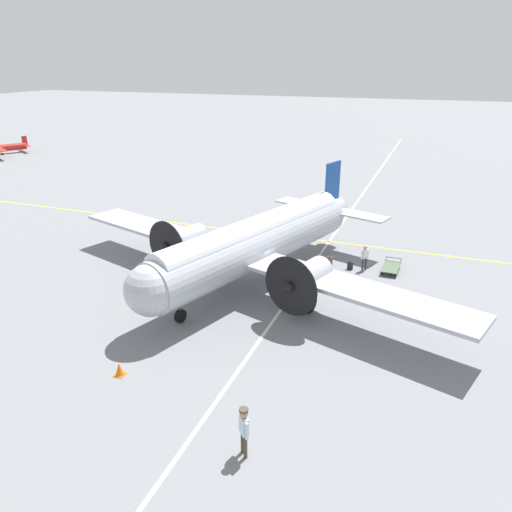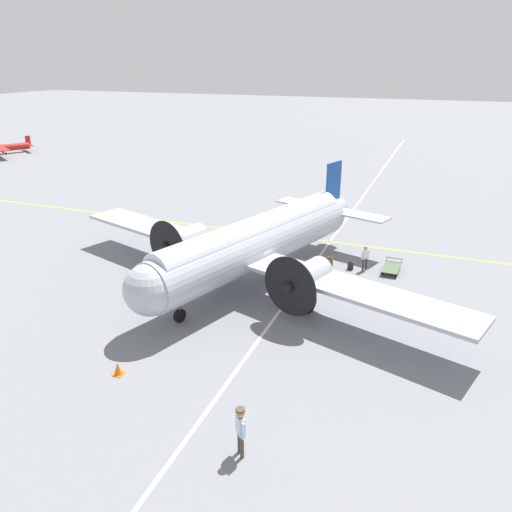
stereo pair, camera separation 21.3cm
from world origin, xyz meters
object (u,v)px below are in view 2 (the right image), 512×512
at_px(baggage_cart, 391,268).
at_px(passenger_boarding, 365,255).
at_px(airliner_main, 251,244).
at_px(suitcase_near_door, 351,266).
at_px(traffic_cone, 118,369).
at_px(crew_foreground, 240,426).
at_px(suitcase_upright_spare, 330,262).

bearing_deg(baggage_cart, passenger_boarding, -74.41).
distance_m(airliner_main, passenger_boarding, 7.49).
distance_m(suitcase_near_door, traffic_cone, 16.04).
bearing_deg(suitcase_near_door, baggage_cart, -166.62).
relative_size(suitcase_near_door, baggage_cart, 0.26).
distance_m(suitcase_near_door, baggage_cart, 2.48).
height_order(suitcase_near_door, baggage_cart, baggage_cart).
xyz_separation_m(crew_foreground, traffic_cone, (6.50, -2.34, -0.90)).
relative_size(baggage_cart, traffic_cone, 3.62).
relative_size(crew_foreground, passenger_boarding, 1.14).
distance_m(airliner_main, crew_foreground, 13.36).
height_order(suitcase_upright_spare, traffic_cone, suitcase_upright_spare).
bearing_deg(airliner_main, passenger_boarding, 146.76).
xyz_separation_m(passenger_boarding, suitcase_near_door, (0.82, 0.19, -0.75)).
height_order(baggage_cart, traffic_cone, traffic_cone).
xyz_separation_m(suitcase_near_door, traffic_cone, (6.82, 14.52, 0.01)).
height_order(airliner_main, crew_foreground, airliner_main).
bearing_deg(baggage_cart, crew_foreground, -6.86).
xyz_separation_m(airliner_main, traffic_cone, (1.93, 10.14, -2.28)).
relative_size(suitcase_upright_spare, traffic_cone, 1.13).
height_order(crew_foreground, traffic_cone, crew_foreground).
bearing_deg(airliner_main, crew_foreground, 38.26).
bearing_deg(baggage_cart, traffic_cone, -29.41).
bearing_deg(passenger_boarding, suitcase_upright_spare, -43.02).
bearing_deg(passenger_boarding, crew_foreground, 40.62).
height_order(crew_foreground, baggage_cart, crew_foreground).
relative_size(suitcase_near_door, traffic_cone, 0.95).
height_order(suitcase_upright_spare, baggage_cart, suitcase_upright_spare).
bearing_deg(traffic_cone, suitcase_near_door, -115.18).
distance_m(suitcase_upright_spare, baggage_cart, 3.76).
bearing_deg(airliner_main, suitcase_upright_spare, 159.49).
bearing_deg(suitcase_near_door, traffic_cone, 64.82).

